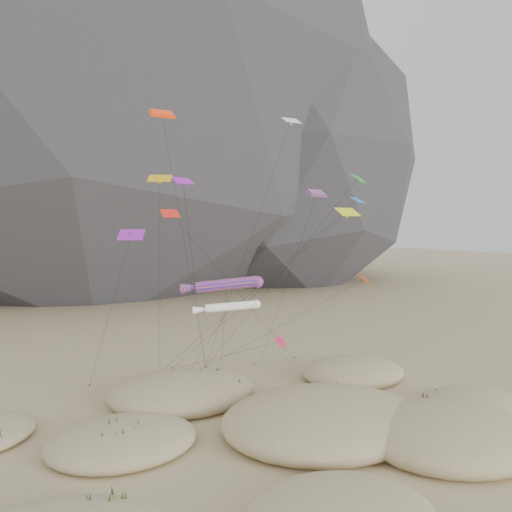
{
  "coord_description": "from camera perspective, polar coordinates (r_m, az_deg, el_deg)",
  "views": [
    {
      "loc": [
        -18.35,
        -30.75,
        16.96
      ],
      "look_at": [
        2.71,
        12.0,
        13.99
      ],
      "focal_mm": 35.0,
      "sensor_mm": 36.0,
      "label": 1
    }
  ],
  "objects": [
    {
      "name": "ground",
      "position": [
        39.62,
        4.47,
        -21.79
      ],
      "size": [
        500.0,
        500.0,
        0.0
      ],
      "primitive_type": "plane",
      "color": "#CCB789",
      "rests_on": "ground"
    },
    {
      "name": "rock_headland",
      "position": [
        161.42,
        -17.26,
        23.6
      ],
      "size": [
        226.37,
        148.64,
        177.5
      ],
      "color": "black",
      "rests_on": "ground"
    },
    {
      "name": "dunes",
      "position": [
        42.04,
        2.36,
        -19.2
      ],
      "size": [
        53.37,
        34.67,
        3.8
      ],
      "color": "#CCB789",
      "rests_on": "ground"
    },
    {
      "name": "dune_grass",
      "position": [
        41.56,
        0.62,
        -19.25
      ],
      "size": [
        41.75,
        28.86,
        1.59
      ],
      "color": "black",
      "rests_on": "ground"
    },
    {
      "name": "kite_stakes",
      "position": [
        60.24,
        -5.86,
        -12.66
      ],
      "size": [
        24.92,
        3.41,
        0.3
      ],
      "color": "#3F2D1E",
      "rests_on": "ground"
    },
    {
      "name": "rainbow_tube_kite",
      "position": [
        48.34,
        -3.68,
        -3.3
      ],
      "size": [
        7.58,
        11.64,
        12.08
      ],
      "color": "#FB571A",
      "rests_on": "ground"
    },
    {
      "name": "white_tube_kite",
      "position": [
        43.85,
        -3.2,
        -5.83
      ],
      "size": [
        5.7,
        17.04,
        10.41
      ],
      "color": "white",
      "rests_on": "ground"
    },
    {
      "name": "orange_parafoil",
      "position": [
        49.96,
        -10.6,
        15.19
      ],
      "size": [
        8.86,
        9.68,
        27.94
      ],
      "color": "#FD3C0D",
      "rests_on": "ground"
    },
    {
      "name": "multi_parafoil",
      "position": [
        52.57,
        6.85,
        6.83
      ],
      "size": [
        2.49,
        13.08,
        20.68
      ],
      "color": "#FF1A2F",
      "rests_on": "ground"
    },
    {
      "name": "delta_kites",
      "position": [
        49.04,
        1.94,
        4.24
      ],
      "size": [
        28.16,
        19.7,
        28.58
      ],
      "color": "purple",
      "rests_on": "ground"
    }
  ]
}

